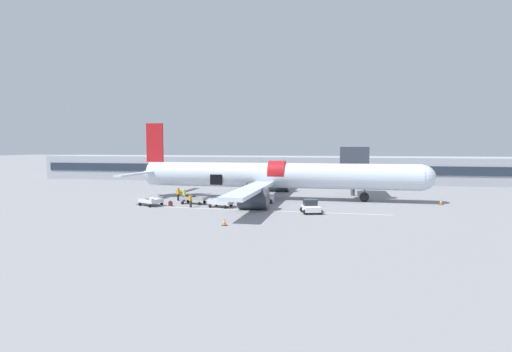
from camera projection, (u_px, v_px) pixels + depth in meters
ground_plane at (257, 206)px, 47.81m from camera, size 500.00×500.00×0.00m
apron_marking_line at (265, 211)px, 44.43m from camera, size 27.08×0.52×0.01m
terminal_strip at (293, 169)px, 83.30m from camera, size 107.60×13.22×5.02m
jet_bridge_stub at (353, 159)px, 56.83m from camera, size 3.80×9.57×7.08m
airplane at (273, 177)px, 53.82m from camera, size 40.28×37.00×10.43m
baggage_tug_lead at (260, 197)px, 50.35m from camera, size 3.35×2.68×1.77m
baggage_tug_mid at (311, 207)px, 42.84m from camera, size 2.56×2.95×1.42m
baggage_cart_loading at (194, 200)px, 49.59m from camera, size 4.32×2.10×1.02m
baggage_cart_queued at (151, 202)px, 48.05m from camera, size 3.68×2.85×0.88m
baggage_cart_empty at (221, 203)px, 46.88m from camera, size 3.76×2.32×0.99m
ground_crew_loader_a at (191, 200)px, 46.78m from camera, size 0.38×0.56×1.62m
ground_crew_loader_b at (178, 194)px, 52.66m from camera, size 0.61×0.45×1.75m
ground_crew_driver at (184, 195)px, 51.78m from camera, size 0.51×0.52×1.61m
suitcase_on_tarmac_upright at (170, 204)px, 47.86m from camera, size 0.58×0.43×0.64m
safety_cone_nose at (441, 202)px, 48.92m from camera, size 0.56×0.56×0.75m
safety_cone_engine_left at (225, 222)px, 36.08m from camera, size 0.47×0.47×0.62m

